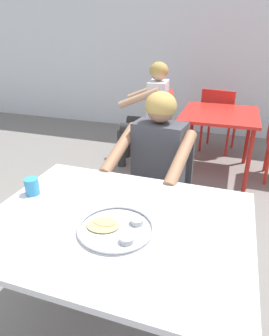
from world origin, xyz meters
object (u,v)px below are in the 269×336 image
Objects in this scene: table_background_red at (219,120)px; chair_red_left at (160,124)px; patron_background at (150,106)px; table_foreground at (117,233)px; thali_tray at (116,228)px; drinking_cup at (32,186)px; chair_foreground at (163,181)px; diner_foreground at (154,165)px; chair_red_far at (218,116)px.

chair_red_left is at bearing 177.36° from table_background_red.
table_foreground is at bearing -77.83° from patron_background.
drinking_cup is at bearing 164.25° from thali_tray.
drinking_cup is at bearing 170.62° from table_foreground.
thali_tray is 3.75× the size of drinking_cup.
drinking_cup is (-0.52, 0.15, 0.04)m from thali_tray.
chair_foreground is (0.50, 0.86, -0.32)m from drinking_cup.
thali_tray is 0.55m from drinking_cup.
table_foreground is 13.42× the size of drinking_cup.
diner_foreground is 1.60m from patron_background.
chair_red_far reaches higher than table_background_red.
drinking_cup is (-0.50, 0.08, 0.12)m from table_foreground.
chair_red_far is (0.26, 2.94, -0.18)m from table_foreground.
patron_background is at bearing 106.90° from diner_foreground.
thali_tray is at bearing -94.45° from chair_red_far.
patron_background reaches higher than chair_red_far.
diner_foreground is at bearing -97.21° from chair_red_far.
patron_background is at bearing 102.39° from thali_tray.
chair_red_left is (0.14, 2.22, -0.29)m from drinking_cup.
thali_tray is at bearing -70.13° from table_foreground.
chair_red_left is at bearing -133.85° from chair_red_far.
thali_tray is 0.80m from diner_foreground.
table_background_red is 0.68m from chair_red_left.
chair_foreground is at bearing 90.27° from table_foreground.
table_background_red is 0.80m from patron_background.
drinking_cup is at bearing -93.54° from chair_red_left.
chair_red_left is (-0.36, 1.35, 0.03)m from chair_foreground.
chair_red_far is (0.26, 2.00, 0.02)m from chair_foreground.
drinking_cup is at bearing -90.33° from patron_background.
chair_red_left reaches higher than table_background_red.
table_background_red is at bearing -2.64° from chair_red_left.
thali_tray is 2.41m from chair_red_left.
diner_foreground is 1.32× the size of table_background_red.
thali_tray is 2.38m from patron_background.
table_foreground is 1.01× the size of diner_foreground.
chair_red_left is (-0.36, 2.30, -0.17)m from table_foreground.
table_background_red is 1.00× the size of chair_red_left.
thali_tray is at bearing -88.42° from chair_foreground.
patron_background is at bearing -137.41° from chair_red_far.
chair_foreground is (-0.03, 1.01, -0.28)m from thali_tray.
patron_background is at bearing 102.17° from table_foreground.
table_foreground is 1.33× the size of table_background_red.
drinking_cup is 0.11× the size of chair_foreground.
diner_foreground is (0.48, 0.65, -0.10)m from drinking_cup.
table_background_red is (0.80, 2.19, -0.17)m from drinking_cup.
thali_tray is 0.37× the size of table_background_red.
diner_foreground is 1.57m from table_background_red.
thali_tray is 2.35m from table_background_red.
chair_foreground is 0.31m from diner_foreground.
table_foreground is 0.11m from thali_tray.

